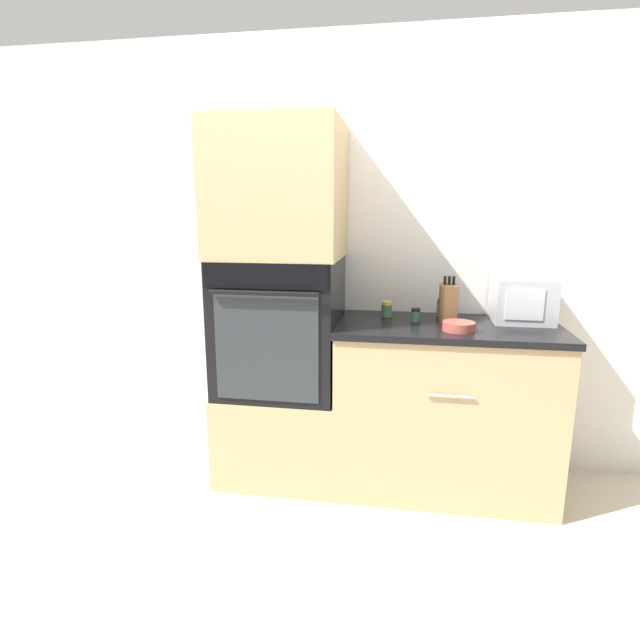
# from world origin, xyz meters

# --- Properties ---
(ground_plane) EXTENTS (12.00, 12.00, 0.00)m
(ground_plane) POSITION_xyz_m (0.00, 0.00, 0.00)
(ground_plane) COLOR beige
(wall_back) EXTENTS (8.00, 0.05, 2.50)m
(wall_back) POSITION_xyz_m (0.00, 0.63, 1.25)
(wall_back) COLOR silver
(wall_back) RESTS_ON ground_plane
(oven_cabinet_base) EXTENTS (0.68, 0.60, 0.52)m
(oven_cabinet_base) POSITION_xyz_m (-0.34, 0.30, 0.26)
(oven_cabinet_base) COLOR tan
(oven_cabinet_base) RESTS_ON ground_plane
(wall_oven) EXTENTS (0.66, 0.64, 0.75)m
(wall_oven) POSITION_xyz_m (-0.34, 0.30, 0.90)
(wall_oven) COLOR black
(wall_oven) RESTS_ON oven_cabinet_base
(oven_cabinet_upper) EXTENTS (0.68, 0.60, 0.71)m
(oven_cabinet_upper) POSITION_xyz_m (-0.34, 0.30, 1.62)
(oven_cabinet_upper) COLOR tan
(oven_cabinet_upper) RESTS_ON wall_oven
(counter_unit) EXTENTS (1.17, 0.63, 0.93)m
(counter_unit) POSITION_xyz_m (0.57, 0.30, 0.47)
(counter_unit) COLOR tan
(counter_unit) RESTS_ON ground_plane
(microwave) EXTENTS (0.30, 0.30, 0.24)m
(microwave) POSITION_xyz_m (0.97, 0.44, 1.05)
(microwave) COLOR #B2B5BA
(microwave) RESTS_ON counter_unit
(knife_block) EXTENTS (0.09, 0.13, 0.25)m
(knife_block) POSITION_xyz_m (0.58, 0.37, 1.03)
(knife_block) COLOR brown
(knife_block) RESTS_ON counter_unit
(bowl) EXTENTS (0.16, 0.16, 0.05)m
(bowl) POSITION_xyz_m (0.61, 0.16, 0.95)
(bowl) COLOR #B24C42
(bowl) RESTS_ON counter_unit
(condiment_jar_near) EXTENTS (0.05, 0.05, 0.07)m
(condiment_jar_near) POSITION_xyz_m (0.41, 0.34, 0.97)
(condiment_jar_near) COLOR #427047
(condiment_jar_near) RESTS_ON counter_unit
(condiment_jar_mid) EXTENTS (0.06, 0.06, 0.10)m
(condiment_jar_mid) POSITION_xyz_m (0.55, 0.50, 0.98)
(condiment_jar_mid) COLOR #427047
(condiment_jar_mid) RESTS_ON counter_unit
(condiment_jar_far) EXTENTS (0.06, 0.06, 0.09)m
(condiment_jar_far) POSITION_xyz_m (0.25, 0.44, 0.97)
(condiment_jar_far) COLOR #427047
(condiment_jar_far) RESTS_ON counter_unit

